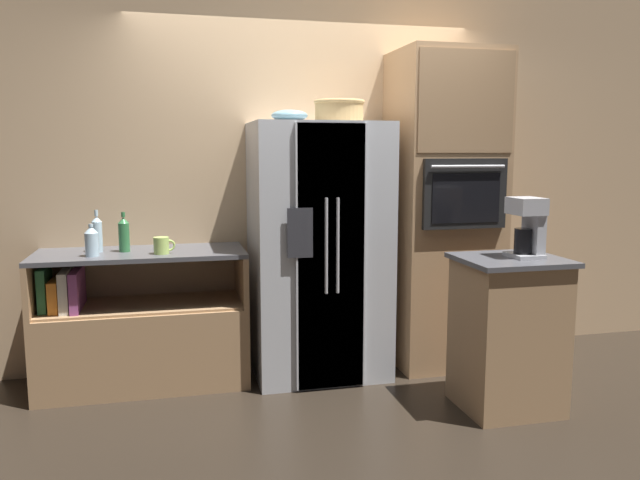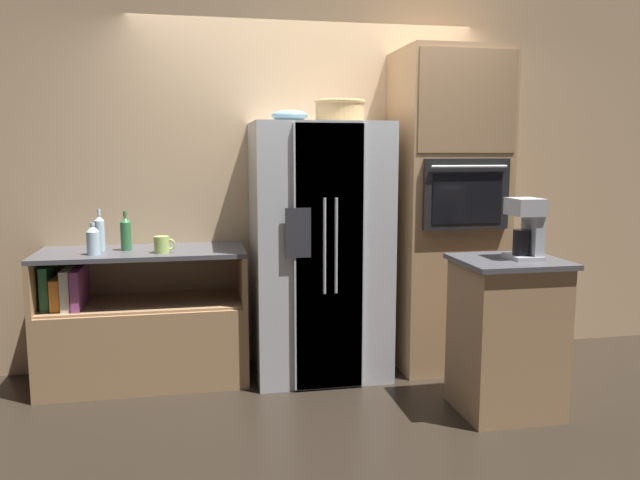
% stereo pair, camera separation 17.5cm
% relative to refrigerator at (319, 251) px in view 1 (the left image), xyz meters
% --- Properties ---
extents(ground_plane, '(20.00, 20.00, 0.00)m').
position_rel_refrigerator_xyz_m(ground_plane, '(-0.03, -0.04, -0.88)').
color(ground_plane, black).
extents(wall_back, '(12.00, 0.06, 2.80)m').
position_rel_refrigerator_xyz_m(wall_back, '(-0.03, 0.38, 0.52)').
color(wall_back, tan).
rests_on(wall_back, ground_plane).
extents(counter_left, '(1.36, 0.59, 0.91)m').
position_rel_refrigerator_xyz_m(counter_left, '(-1.22, 0.06, -0.55)').
color(counter_left, '#A87F56').
rests_on(counter_left, ground_plane).
extents(refrigerator, '(0.92, 0.73, 1.77)m').
position_rel_refrigerator_xyz_m(refrigerator, '(0.00, 0.00, 0.00)').
color(refrigerator, silver).
rests_on(refrigerator, ground_plane).
extents(wall_oven, '(0.73, 0.71, 2.28)m').
position_rel_refrigerator_xyz_m(wall_oven, '(0.94, 0.03, 0.26)').
color(wall_oven, '#A87F56').
rests_on(wall_oven, ground_plane).
extents(island_counter, '(0.61, 0.55, 0.94)m').
position_rel_refrigerator_xyz_m(island_counter, '(0.98, -0.87, -0.41)').
color(island_counter, '#A87F56').
rests_on(island_counter, ground_plane).
extents(wicker_basket, '(0.34, 0.34, 0.15)m').
position_rel_refrigerator_xyz_m(wicker_basket, '(0.13, -0.05, 0.96)').
color(wicker_basket, tan).
rests_on(wicker_basket, refrigerator).
extents(fruit_bowl, '(0.24, 0.24, 0.08)m').
position_rel_refrigerator_xyz_m(fruit_bowl, '(-0.21, -0.05, 0.92)').
color(fruit_bowl, '#668C99').
rests_on(fruit_bowl, refrigerator).
extents(bottle_tall, '(0.08, 0.08, 0.21)m').
position_rel_refrigerator_xyz_m(bottle_tall, '(-1.49, -0.07, 0.13)').
color(bottle_tall, silver).
rests_on(bottle_tall, counter_left).
extents(bottle_short, '(0.07, 0.07, 0.26)m').
position_rel_refrigerator_xyz_m(bottle_short, '(-1.30, 0.07, 0.15)').
color(bottle_short, '#33723F').
rests_on(bottle_short, counter_left).
extents(bottle_wide, '(0.07, 0.07, 0.28)m').
position_rel_refrigerator_xyz_m(bottle_wide, '(-1.47, 0.10, 0.15)').
color(bottle_wide, silver).
rests_on(bottle_wide, counter_left).
extents(mug, '(0.14, 0.10, 0.11)m').
position_rel_refrigerator_xyz_m(mug, '(-1.06, -0.07, 0.09)').
color(mug, '#B2D166').
rests_on(mug, counter_left).
extents(coffee_maker, '(0.17, 0.21, 0.36)m').
position_rel_refrigerator_xyz_m(coffee_maker, '(1.07, -0.89, 0.26)').
color(coffee_maker, '#B2B2B7').
rests_on(coffee_maker, island_counter).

